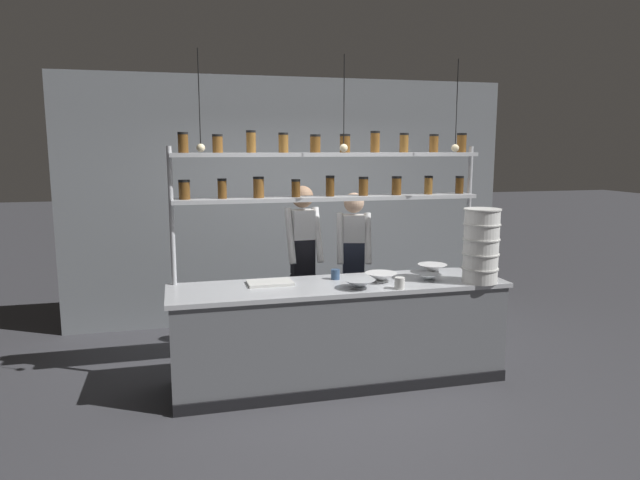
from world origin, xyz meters
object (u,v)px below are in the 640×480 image
Objects in this scene: cutting_board at (270,283)px; prep_bowl_near_left at (429,277)px; prep_bowl_center_front at (359,284)px; prep_bowl_near_right at (381,277)px; serving_cup_front at (335,274)px; serving_cup_by_board at (400,283)px; chef_left at (303,257)px; prep_bowl_center_back at (432,268)px; container_stack at (481,246)px; chef_center at (353,260)px; spice_shelf_unit at (330,180)px.

prep_bowl_near_left is at bearing -9.00° from cutting_board.
prep_bowl_center_front is 0.34m from prep_bowl_near_right.
serving_cup_front is 0.91× the size of serving_cup_by_board.
prep_bowl_near_left reaches higher than cutting_board.
serving_cup_front is (0.17, -0.62, -0.05)m from chef_left.
prep_bowl_near_left is 2.41× the size of serving_cup_front.
cutting_board is 4.33× the size of serving_cup_front.
prep_bowl_center_back is at bearing 3.28° from serving_cup_front.
prep_bowl_near_right is at bearing -26.73° from serving_cup_front.
prep_bowl_near_right is (-0.86, 0.24, -0.30)m from container_stack.
container_stack is (0.84, -1.10, 0.30)m from chef_center.
chef_center is 5.82× the size of prep_bowl_center_front.
container_stack is at bearing -2.41° from prep_bowl_center_front.
prep_bowl_center_back is (0.19, 0.32, 0.01)m from prep_bowl_near_left.
container_stack is 0.94m from prep_bowl_near_right.
prep_bowl_center_back is at bearing 26.29° from prep_bowl_center_front.
prep_bowl_center_front is (0.12, -0.55, -0.87)m from spice_shelf_unit.
prep_bowl_center_front reaches higher than prep_bowl_near_left.
chef_center is 7.48× the size of prep_bowl_near_left.
spice_shelf_unit is at bearing 18.26° from cutting_board.
chef_center is 18.02× the size of serving_cup_front.
prep_bowl_near_right is at bearing 101.14° from serving_cup_by_board.
chef_left is 1.27m from serving_cup_by_board.
container_stack is 1.67× the size of cutting_board.
prep_bowl_center_back is (1.17, -0.57, -0.06)m from chef_left.
chef_center is 1.42m from container_stack.
chef_left reaches higher than cutting_board.
chef_left reaches higher than prep_bowl_center_front.
container_stack is at bearing -64.85° from prep_bowl_center_back.
chef_center is at bearing 74.85° from prep_bowl_center_front.
prep_bowl_center_back is 1.00m from serving_cup_front.
spice_shelf_unit is 28.74× the size of serving_cup_by_board.
cutting_board is 1.01m from prep_bowl_near_right.
container_stack is 1.17m from prep_bowl_center_front.
serving_cup_front reaches higher than prep_bowl_near_left.
chef_left is at bearing 118.47° from serving_cup_by_board.
chef_center is (0.40, 0.51, -0.87)m from spice_shelf_unit.
spice_shelf_unit reaches higher than container_stack.
prep_bowl_center_back reaches higher than prep_bowl_near_left.
chef_center reaches higher than prep_bowl_near_right.
prep_bowl_center_front is (-1.13, 0.05, -0.30)m from container_stack.
chef_center reaches higher than prep_bowl_center_back.
container_stack is 2.34× the size of prep_bowl_center_front.
container_stack is (1.25, -0.59, -0.57)m from spice_shelf_unit.
chef_left reaches higher than serving_cup_by_board.
chef_left reaches higher than chef_center.
prep_bowl_near_left is 0.44m from serving_cup_by_board.
prep_bowl_center_back is at bearing -30.94° from chef_center.
prep_bowl_center_back is at bearing -5.71° from spice_shelf_unit.
container_stack is 0.54m from prep_bowl_near_left.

